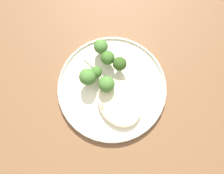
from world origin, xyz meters
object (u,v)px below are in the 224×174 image
(broccoli_floret_beside_noodles, at_px, (106,84))
(broccoli_floret_small_sprig, at_px, (120,64))
(seared_scallop_left_edge, at_px, (132,101))
(seared_scallop_on_noodles, at_px, (106,106))
(broccoli_floret_split_head, at_px, (87,77))
(seared_scallop_front_small, at_px, (124,114))
(broccoli_floret_near_rim, at_px, (101,47))
(broccoli_floret_left_leaning, at_px, (96,72))
(seared_scallop_tilted_round, at_px, (121,107))
(seared_scallop_half_hidden, at_px, (115,88))
(seared_scallop_large_seared, at_px, (111,97))
(broccoli_floret_right_tilted, at_px, (108,58))
(dinner_plate, at_px, (112,88))

(broccoli_floret_beside_noodles, bearing_deg, broccoli_floret_small_sprig, 121.14)
(seared_scallop_left_edge, bearing_deg, broccoli_floret_beside_noodles, -146.84)
(seared_scallop_on_noodles, height_order, broccoli_floret_split_head, broccoli_floret_split_head)
(seared_scallop_front_small, relative_size, seared_scallop_on_noodles, 0.93)
(broccoli_floret_near_rim, bearing_deg, seared_scallop_left_edge, 2.42)
(seared_scallop_left_edge, distance_m, broccoli_floret_split_head, 0.13)
(seared_scallop_front_small, relative_size, broccoli_floret_beside_noodles, 0.42)
(broccoli_floret_left_leaning, bearing_deg, seared_scallop_tilted_round, 9.59)
(seared_scallop_half_hidden, distance_m, broccoli_floret_beside_noodles, 0.04)
(seared_scallop_half_hidden, xyz_separation_m, broccoli_floret_split_head, (-0.05, -0.05, 0.03))
(seared_scallop_large_seared, relative_size, seared_scallop_on_noodles, 1.14)
(seared_scallop_half_hidden, height_order, seared_scallop_on_noodles, seared_scallop_on_noodles)
(seared_scallop_front_small, height_order, broccoli_floret_beside_noodles, broccoli_floret_beside_noodles)
(seared_scallop_half_hidden, relative_size, broccoli_floret_left_leaning, 0.51)
(seared_scallop_tilted_round, height_order, broccoli_floret_split_head, broccoli_floret_split_head)
(seared_scallop_on_noodles, bearing_deg, seared_scallop_front_small, 36.52)
(broccoli_floret_left_leaning, distance_m, broccoli_floret_small_sprig, 0.06)
(broccoli_floret_left_leaning, xyz_separation_m, broccoli_floret_right_tilted, (-0.02, 0.04, 0.00))
(broccoli_floret_near_rim, height_order, broccoli_floret_small_sprig, broccoli_floret_small_sprig)
(broccoli_floret_split_head, xyz_separation_m, broccoli_floret_beside_noodles, (0.04, 0.03, -0.00))
(seared_scallop_front_small, bearing_deg, broccoli_floret_right_tilted, 168.31)
(dinner_plate, height_order, broccoli_floret_beside_noodles, broccoli_floret_beside_noodles)
(broccoli_floret_left_leaning, relative_size, broccoli_floret_split_head, 0.74)
(seared_scallop_front_small, relative_size, seared_scallop_half_hidden, 1.11)
(seared_scallop_front_small, relative_size, seared_scallop_large_seared, 0.82)
(seared_scallop_half_hidden, bearing_deg, dinner_plate, -136.23)
(seared_scallop_on_noodles, bearing_deg, broccoli_floret_left_leaning, 168.89)
(seared_scallop_half_hidden, bearing_deg, broccoli_floret_left_leaning, -154.01)
(seared_scallop_left_edge, xyz_separation_m, seared_scallop_tilted_round, (0.00, -0.03, 0.00))
(seared_scallop_tilted_round, relative_size, broccoli_floret_right_tilted, 0.42)
(broccoli_floret_left_leaning, bearing_deg, broccoli_floret_split_head, -80.58)
(seared_scallop_left_edge, bearing_deg, seared_scallop_on_noodles, -107.38)
(seared_scallop_left_edge, relative_size, broccoli_floret_right_tilted, 0.53)
(broccoli_floret_near_rim, bearing_deg, seared_scallop_tilted_round, -8.46)
(seared_scallop_large_seared, xyz_separation_m, seared_scallop_on_noodles, (0.01, -0.02, 0.00))
(seared_scallop_large_seared, bearing_deg, broccoli_floret_left_leaning, -175.06)
(seared_scallop_on_noodles, relative_size, broccoli_floret_beside_noodles, 0.46)
(seared_scallop_front_small, bearing_deg, dinner_plate, 174.87)
(broccoli_floret_small_sprig, height_order, broccoli_floret_beside_noodles, broccoli_floret_beside_noodles)
(broccoli_floret_right_tilted, bearing_deg, dinner_plate, -18.72)
(seared_scallop_on_noodles, distance_m, broccoli_floret_split_head, 0.09)
(broccoli_floret_beside_noodles, bearing_deg, dinner_plate, 65.57)
(seared_scallop_left_edge, bearing_deg, seared_scallop_half_hidden, -156.44)
(broccoli_floret_left_leaning, bearing_deg, broccoli_floret_beside_noodles, 10.52)
(seared_scallop_tilted_round, relative_size, broccoli_floret_split_head, 0.34)
(seared_scallop_half_hidden, distance_m, broccoli_floret_near_rim, 0.12)
(seared_scallop_on_noodles, bearing_deg, seared_scallop_large_seared, 121.77)
(seared_scallop_large_seared, bearing_deg, seared_scallop_tilted_round, 18.52)
(seared_scallop_front_small, xyz_separation_m, broccoli_floret_beside_noodles, (-0.08, -0.01, 0.03))
(broccoli_floret_small_sprig, bearing_deg, broccoli_floret_beside_noodles, -58.86)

